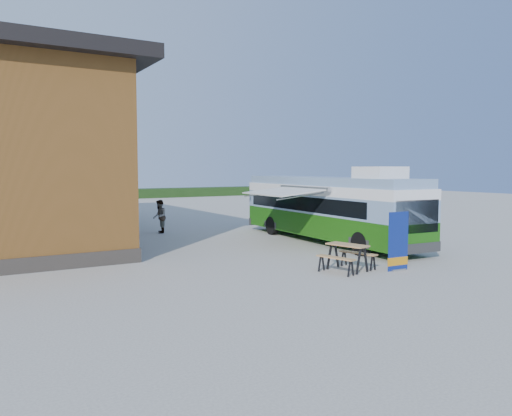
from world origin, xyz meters
TOP-DOWN VIEW (x-y plane):
  - ground at (0.00, 0.00)m, footprint 100.00×100.00m
  - hedge at (8.00, 38.00)m, footprint 40.00×3.00m
  - bus at (2.30, 0.58)m, footprint 2.86×11.03m
  - awning at (0.12, 0.64)m, footprint 2.42×3.73m
  - banner at (0.24, -5.60)m, footprint 0.83×0.21m
  - picnic_table at (-1.19, -4.81)m, footprint 1.80×1.68m
  - person_a at (-3.98, 10.14)m, footprint 0.78×0.68m
  - person_b at (-3.19, 7.27)m, footprint 0.89×1.00m
  - slurry_tanker at (-5.70, 14.14)m, footprint 1.74×5.82m

SIDE VIEW (x-z plane):
  - ground at x=0.00m, z-range 0.00..0.00m
  - hedge at x=8.00m, z-range 0.00..1.00m
  - picnic_table at x=-1.19m, z-range 0.21..1.08m
  - banner at x=0.24m, z-range -0.17..1.73m
  - person_b at x=-3.19m, z-range 0.00..1.70m
  - person_a at x=-3.98m, z-range 0.00..1.81m
  - slurry_tanker at x=-5.70m, z-range 0.16..2.31m
  - bus at x=2.30m, z-range -0.08..3.28m
  - awning at x=0.12m, z-range 2.22..2.70m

